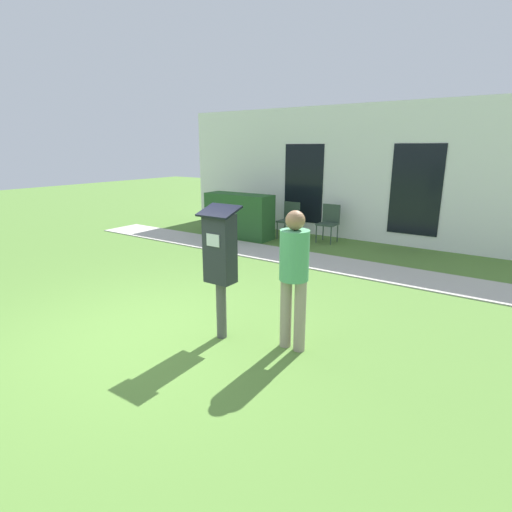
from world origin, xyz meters
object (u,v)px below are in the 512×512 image
(person_standing, at_px, (294,270))
(outdoor_chair_left, at_px, (290,217))
(parking_meter, at_px, (220,256))
(outdoor_chair_middle, at_px, (329,220))

(person_standing, distance_m, outdoor_chair_left, 5.79)
(person_standing, relative_size, outdoor_chair_left, 1.76)
(parking_meter, height_order, outdoor_chair_left, parking_meter)
(parking_meter, distance_m, person_standing, 0.87)
(person_standing, height_order, outdoor_chair_left, person_standing)
(parking_meter, distance_m, outdoor_chair_middle, 5.55)
(parking_meter, xyz_separation_m, outdoor_chair_left, (-2.08, 5.23, -0.49))
(outdoor_chair_left, xyz_separation_m, outdoor_chair_middle, (0.99, 0.18, 0.00))
(outdoor_chair_left, relative_size, outdoor_chair_middle, 1.00)
(outdoor_chair_left, bearing_deg, person_standing, -56.87)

